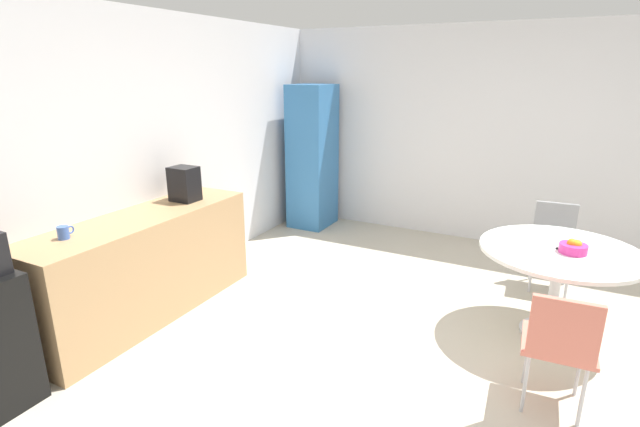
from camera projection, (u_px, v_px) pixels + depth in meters
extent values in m
plane|color=beige|center=(460.00, 376.00, 3.33)|extent=(6.00, 6.00, 0.00)
cube|color=silver|center=(136.00, 159.00, 4.27)|extent=(6.00, 0.10, 2.60)
cube|color=silver|center=(523.00, 139.00, 5.50)|extent=(0.10, 6.00, 2.60)
cube|color=tan|center=(145.00, 266.00, 4.07)|extent=(2.08, 0.60, 0.90)
cube|color=#3372B2|center=(312.00, 157.00, 6.34)|extent=(0.60, 0.50, 1.89)
cylinder|color=silver|center=(548.00, 332.00, 3.86)|extent=(0.44, 0.44, 0.03)
cylinder|color=silver|center=(554.00, 291.00, 3.75)|extent=(0.08, 0.08, 0.71)
cylinder|color=white|center=(561.00, 251.00, 3.65)|extent=(1.20, 1.20, 0.03)
cylinder|color=silver|center=(568.00, 277.00, 4.41)|extent=(0.02, 0.02, 0.42)
cylinder|color=silver|center=(531.00, 272.00, 4.53)|extent=(0.02, 0.02, 0.42)
cylinder|color=silver|center=(566.00, 265.00, 4.68)|extent=(0.02, 0.02, 0.42)
cylinder|color=silver|center=(532.00, 260.00, 4.81)|extent=(0.02, 0.02, 0.42)
cube|color=gray|center=(552.00, 247.00, 4.54)|extent=(0.44, 0.44, 0.03)
cube|color=gray|center=(555.00, 221.00, 4.65)|extent=(0.06, 0.38, 0.38)
cylinder|color=silver|center=(527.00, 356.00, 3.20)|extent=(0.02, 0.02, 0.42)
cylinder|color=silver|center=(579.00, 367.00, 3.08)|extent=(0.02, 0.02, 0.42)
cylinder|color=silver|center=(525.00, 383.00, 2.93)|extent=(0.02, 0.02, 0.42)
cylinder|color=silver|center=(583.00, 397.00, 2.80)|extent=(0.02, 0.02, 0.42)
cube|color=#DB7260|center=(558.00, 344.00, 2.94)|extent=(0.44, 0.44, 0.03)
cube|color=#DB7260|center=(564.00, 330.00, 2.71)|extent=(0.06, 0.38, 0.38)
cylinder|color=#D8338C|center=(573.00, 249.00, 3.56)|extent=(0.20, 0.20, 0.07)
sphere|color=orange|center=(572.00, 243.00, 3.57)|extent=(0.07, 0.07, 0.07)
sphere|color=yellow|center=(577.00, 244.00, 3.54)|extent=(0.07, 0.07, 0.07)
sphere|color=yellow|center=(573.00, 243.00, 3.56)|extent=(0.07, 0.07, 0.07)
sphere|color=orange|center=(572.00, 243.00, 3.56)|extent=(0.07, 0.07, 0.07)
cylinder|color=#3F66BF|center=(63.00, 233.00, 3.40)|extent=(0.08, 0.08, 0.09)
torus|color=#3F66BF|center=(70.00, 230.00, 3.45)|extent=(0.06, 0.01, 0.06)
cube|color=black|center=(184.00, 184.00, 4.37)|extent=(0.20, 0.24, 0.32)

